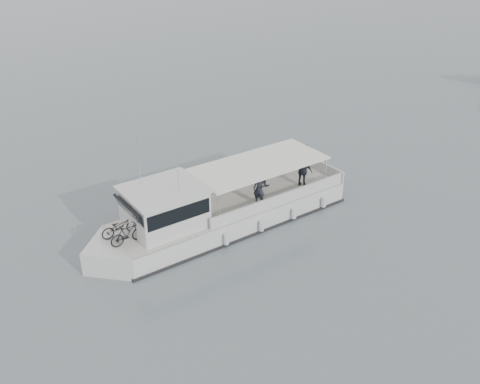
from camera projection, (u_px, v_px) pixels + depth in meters
ground at (309, 200)px, 29.20m from camera, size 1400.00×1400.00×0.00m
tour_boat at (211, 213)px, 26.00m from camera, size 14.12×4.09×5.89m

